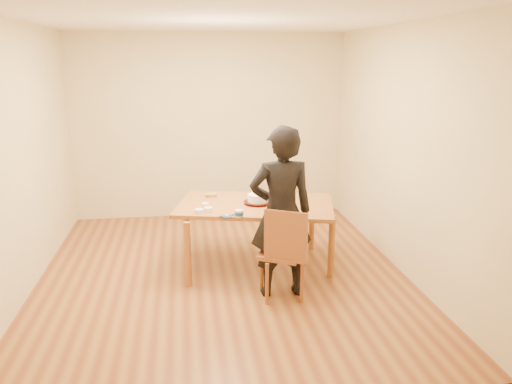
{
  "coord_description": "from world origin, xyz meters",
  "views": [
    {
      "loc": [
        -0.38,
        -5.14,
        2.33
      ],
      "look_at": [
        0.39,
        0.12,
        0.9
      ],
      "focal_mm": 35.0,
      "sensor_mm": 36.0,
      "label": 1
    }
  ],
  "objects": [
    {
      "name": "dining_chair",
      "position": [
        0.54,
        -0.6,
        0.45
      ],
      "size": [
        0.55,
        0.55,
        0.04
      ],
      "primitive_type": "cube",
      "rotation": [
        0.0,
        0.0,
        -0.49
      ],
      "color": "brown",
      "rests_on": "floor"
    },
    {
      "name": "room_shell",
      "position": [
        0.0,
        0.34,
        1.35
      ],
      "size": [
        4.0,
        4.5,
        2.7
      ],
      "color": "brown",
      "rests_on": "ground"
    },
    {
      "name": "ramekin_multi",
      "position": [
        -0.15,
        -0.05,
        0.77
      ],
      "size": [
        0.09,
        0.09,
        0.04
      ],
      "primitive_type": "cylinder",
      "color": "white",
      "rests_on": "dining_table"
    },
    {
      "name": "frosting_dollop",
      "position": [
        0.03,
        -0.26,
        0.77
      ],
      "size": [
        0.04,
        0.04,
        0.02
      ],
      "primitive_type": "ellipsoid",
      "color": "white",
      "rests_on": "frosting_lid"
    },
    {
      "name": "spatula",
      "position": [
        0.03,
        -0.24,
        0.76
      ],
      "size": [
        0.17,
        0.07,
        0.01
      ],
      "primitive_type": "cube",
      "rotation": [
        0.0,
        0.0,
        0.31
      ],
      "color": "black",
      "rests_on": "dining_table"
    },
    {
      "name": "frosting_lid",
      "position": [
        0.03,
        -0.26,
        0.76
      ],
      "size": [
        0.1,
        0.1,
        0.01
      ],
      "primitive_type": "cylinder",
      "color": "#1946A5",
      "rests_on": "dining_table"
    },
    {
      "name": "ramekin_green",
      "position": [
        -0.25,
        -0.09,
        0.77
      ],
      "size": [
        0.09,
        0.09,
        0.04
      ],
      "primitive_type": "cylinder",
      "color": "white",
      "rests_on": "dining_table"
    },
    {
      "name": "candy_box_pink",
      "position": [
        -0.08,
        0.54,
        0.76
      ],
      "size": [
        0.13,
        0.07,
        0.02
      ],
      "primitive_type": "cube",
      "rotation": [
        0.0,
        0.0,
        -0.12
      ],
      "color": "#CD3074",
      "rests_on": "dining_table"
    },
    {
      "name": "frosting_tub",
      "position": [
        0.15,
        -0.28,
        0.79
      ],
      "size": [
        0.08,
        0.08,
        0.07
      ],
      "primitive_type": "cylinder",
      "color": "white",
      "rests_on": "dining_table"
    },
    {
      "name": "person",
      "position": [
        0.54,
        -0.56,
        0.86
      ],
      "size": [
        0.64,
        0.43,
        1.73
      ],
      "primitive_type": "imported",
      "rotation": [
        0.0,
        0.0,
        3.17
      ],
      "color": "black",
      "rests_on": "floor"
    },
    {
      "name": "dining_table",
      "position": [
        0.39,
        0.17,
        0.73
      ],
      "size": [
        1.91,
        1.39,
        0.04
      ],
      "primitive_type": "cube",
      "rotation": [
        0.0,
        0.0,
        -0.23
      ],
      "color": "brown",
      "rests_on": "floor"
    },
    {
      "name": "ramekin_yellow",
      "position": [
        -0.17,
        0.14,
        0.77
      ],
      "size": [
        0.08,
        0.08,
        0.04
      ],
      "primitive_type": "cylinder",
      "color": "white",
      "rests_on": "dining_table"
    },
    {
      "name": "cake",
      "position": [
        0.42,
        0.17,
        0.81
      ],
      "size": [
        0.23,
        0.23,
        0.07
      ],
      "primitive_type": "cylinder",
      "color": "white",
      "rests_on": "cake_plate"
    },
    {
      "name": "cake_plate",
      "position": [
        0.42,
        0.17,
        0.76
      ],
      "size": [
        0.32,
        0.32,
        0.02
      ],
      "primitive_type": "cylinder",
      "color": "#AE0B16",
      "rests_on": "dining_table"
    },
    {
      "name": "frosting_dome",
      "position": [
        0.42,
        0.17,
        0.86
      ],
      "size": [
        0.23,
        0.23,
        0.03
      ],
      "primitive_type": "ellipsoid",
      "color": "white",
      "rests_on": "cake"
    },
    {
      "name": "candy_box_green",
      "position": [
        -0.09,
        0.54,
        0.78
      ],
      "size": [
        0.13,
        0.07,
        0.02
      ],
      "primitive_type": "cube",
      "rotation": [
        0.0,
        0.0,
        0.09
      ],
      "color": "#2B971B",
      "rests_on": "candy_box_pink"
    }
  ]
}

